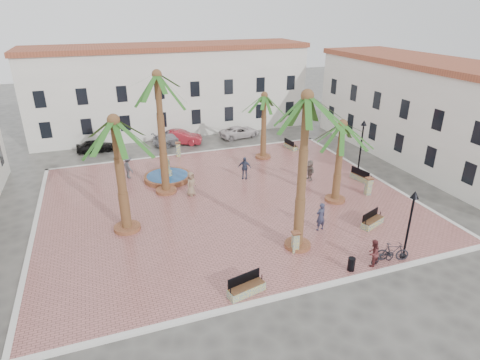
# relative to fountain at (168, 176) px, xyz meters

# --- Properties ---
(ground) EXTENTS (120.00, 120.00, 0.00)m
(ground) POSITION_rel_fountain_xyz_m (3.44, -5.29, -0.42)
(ground) COLOR #56544F
(ground) RESTS_ON ground
(plaza) EXTENTS (26.00, 22.00, 0.15)m
(plaza) POSITION_rel_fountain_xyz_m (3.44, -5.29, -0.34)
(plaza) COLOR #AA635F
(plaza) RESTS_ON ground
(kerb_n) EXTENTS (26.30, 0.30, 0.16)m
(kerb_n) POSITION_rel_fountain_xyz_m (3.44, 5.71, -0.34)
(kerb_n) COLOR silver
(kerb_n) RESTS_ON ground
(kerb_s) EXTENTS (26.30, 0.30, 0.16)m
(kerb_s) POSITION_rel_fountain_xyz_m (3.44, -16.29, -0.34)
(kerb_s) COLOR silver
(kerb_s) RESTS_ON ground
(kerb_e) EXTENTS (0.30, 22.30, 0.16)m
(kerb_e) POSITION_rel_fountain_xyz_m (16.44, -5.29, -0.34)
(kerb_e) COLOR silver
(kerb_e) RESTS_ON ground
(kerb_w) EXTENTS (0.30, 22.30, 0.16)m
(kerb_w) POSITION_rel_fountain_xyz_m (-9.56, -5.29, -0.34)
(kerb_w) COLOR silver
(kerb_w) RESTS_ON ground
(building_north) EXTENTS (30.40, 7.40, 9.50)m
(building_north) POSITION_rel_fountain_xyz_m (3.44, 14.70, 4.35)
(building_north) COLOR white
(building_north) RESTS_ON ground
(building_east) EXTENTS (7.40, 26.40, 9.00)m
(building_east) POSITION_rel_fountain_xyz_m (23.43, -3.29, 4.10)
(building_east) COLOR white
(building_east) RESTS_ON ground
(fountain) EXTENTS (3.84, 3.84, 1.99)m
(fountain) POSITION_rel_fountain_xyz_m (0.00, 0.00, 0.00)
(fountain) COLOR #995837
(fountain) RESTS_ON plaza
(palm_nw) EXTENTS (5.13, 5.13, 9.21)m
(palm_nw) POSITION_rel_fountain_xyz_m (-0.55, -2.38, 7.67)
(palm_nw) COLOR #995837
(palm_nw) RESTS_ON plaza
(palm_sw) EXTENTS (5.44, 5.44, 7.55)m
(palm_sw) POSITION_rel_fountain_xyz_m (-3.91, -7.15, 6.03)
(palm_sw) COLOR #995837
(palm_sw) RESTS_ON plaza
(palm_s) EXTENTS (5.04, 5.04, 9.32)m
(palm_s) POSITION_rel_fountain_xyz_m (5.43, -12.62, 7.79)
(palm_s) COLOR #995837
(palm_s) RESTS_ON plaza
(palm_e) EXTENTS (4.79, 4.79, 6.12)m
(palm_e) POSITION_rel_fountain_xyz_m (10.85, -8.07, 4.77)
(palm_e) COLOR #995837
(palm_e) RESTS_ON plaza
(palm_ne) EXTENTS (4.63, 4.63, 6.19)m
(palm_ne) POSITION_rel_fountain_xyz_m (9.40, 2.11, 4.87)
(palm_ne) COLOR #995837
(palm_ne) RESTS_ON plaza
(bench_s) EXTENTS (2.05, 1.03, 1.04)m
(bench_s) POSITION_rel_fountain_xyz_m (1.07, -15.56, 0.02)
(bench_s) COLOR gray
(bench_s) RESTS_ON plaza
(bench_se) EXTENTS (1.93, 1.22, 0.98)m
(bench_se) POSITION_rel_fountain_xyz_m (11.14, -12.05, 0.01)
(bench_se) COLOR gray
(bench_se) RESTS_ON plaza
(bench_e) EXTENTS (1.02, 2.06, 1.04)m
(bench_e) POSITION_rel_fountain_xyz_m (14.87, -5.63, 0.02)
(bench_e) COLOR gray
(bench_e) RESTS_ON plaza
(bench_ne) EXTENTS (0.75, 1.82, 0.93)m
(bench_ne) POSITION_rel_fountain_xyz_m (13.01, 3.58, -0.01)
(bench_ne) COLOR gray
(bench_ne) RESTS_ON plaza
(lamppost_s) EXTENTS (0.45, 0.45, 4.18)m
(lamppost_s) POSITION_rel_fountain_xyz_m (10.55, -15.69, 2.56)
(lamppost_s) COLOR black
(lamppost_s) RESTS_ON plaza
(lamppost_e) EXTENTS (0.49, 0.49, 4.53)m
(lamppost_e) POSITION_rel_fountain_xyz_m (15.84, -3.80, 2.80)
(lamppost_e) COLOR black
(lamppost_e) RESTS_ON plaza
(bollard_se) EXTENTS (0.53, 0.53, 1.30)m
(bollard_se) POSITION_rel_fountain_xyz_m (5.04, -13.06, 0.40)
(bollard_se) COLOR gray
(bollard_se) RESTS_ON plaza
(bollard_n) EXTENTS (0.55, 0.55, 1.40)m
(bollard_n) POSITION_rel_fountain_xyz_m (1.98, 5.11, 0.45)
(bollard_n) COLOR gray
(bollard_n) RESTS_ON plaza
(bollard_e) EXTENTS (0.51, 0.51, 1.37)m
(bollard_e) POSITION_rel_fountain_xyz_m (13.72, -8.02, 0.44)
(bollard_e) COLOR gray
(bollard_e) RESTS_ON plaza
(litter_bin) EXTENTS (0.39, 0.39, 0.76)m
(litter_bin) POSITION_rel_fountain_xyz_m (7.07, -15.69, 0.11)
(litter_bin) COLOR black
(litter_bin) RESTS_ON plaza
(cyclist_a) EXTENTS (0.75, 0.55, 1.90)m
(cyclist_a) POSITION_rel_fountain_xyz_m (7.66, -11.37, 0.68)
(cyclist_a) COLOR #2E314A
(cyclist_a) RESTS_ON plaza
(bicycle_a) EXTENTS (1.64, 0.69, 0.84)m
(bicycle_a) POSITION_rel_fountain_xyz_m (9.10, -15.69, 0.15)
(bicycle_a) COLOR black
(bicycle_a) RESTS_ON plaza
(cyclist_b) EXTENTS (0.95, 0.87, 1.58)m
(cyclist_b) POSITION_rel_fountain_xyz_m (8.41, -15.69, 0.52)
(cyclist_b) COLOR #592325
(cyclist_b) RESTS_ON plaza
(bicycle_b) EXTENTS (1.93, 1.12, 1.12)m
(bicycle_b) POSITION_rel_fountain_xyz_m (9.73, -15.69, 0.29)
(bicycle_b) COLOR black
(bicycle_b) RESTS_ON plaza
(pedestrian_fountain_a) EXTENTS (1.08, 1.04, 1.86)m
(pedestrian_fountain_a) POSITION_rel_fountain_xyz_m (1.15, -3.60, 0.66)
(pedestrian_fountain_a) COLOR #8E745A
(pedestrian_fountain_a) RESTS_ON plaza
(pedestrian_fountain_b) EXTENTS (1.19, 0.90, 1.88)m
(pedestrian_fountain_b) POSITION_rel_fountain_xyz_m (6.02, -1.96, 0.67)
(pedestrian_fountain_b) COLOR #363F5A
(pedestrian_fountain_b) RESTS_ON plaza
(pedestrian_north) EXTENTS (1.13, 1.44, 1.95)m
(pedestrian_north) POSITION_rel_fountain_xyz_m (-2.95, 1.38, 0.71)
(pedestrian_north) COLOR #4A4A4F
(pedestrian_north) RESTS_ON plaza
(pedestrian_east) EXTENTS (0.52, 1.58, 1.70)m
(pedestrian_east) POSITION_rel_fountain_xyz_m (10.95, -4.02, 0.58)
(pedestrian_east) COLOR #6C5E56
(pedestrian_east) RESTS_ON plaza
(car_black) EXTENTS (3.60, 1.52, 1.22)m
(car_black) POSITION_rel_fountain_xyz_m (-5.38, 9.60, 0.19)
(car_black) COLOR black
(car_black) RESTS_ON ground
(car_red) EXTENTS (4.66, 3.08, 1.45)m
(car_red) POSITION_rel_fountain_xyz_m (3.04, 9.18, 0.31)
(car_red) COLOR maroon
(car_red) RESTS_ON ground
(car_silver) EXTENTS (5.09, 3.07, 1.38)m
(car_silver) POSITION_rel_fountain_xyz_m (2.59, 9.38, 0.27)
(car_silver) COLOR #A7A7B0
(car_silver) RESTS_ON ground
(car_white) EXTENTS (4.68, 2.70, 1.23)m
(car_white) POSITION_rel_fountain_xyz_m (9.65, 9.27, 0.19)
(car_white) COLOR silver
(car_white) RESTS_ON ground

